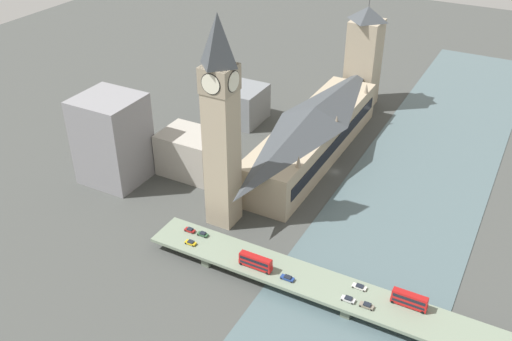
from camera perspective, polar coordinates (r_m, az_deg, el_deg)
The scene contains 18 objects.
ground_plane at distance 251.63m, azimuth 7.90°, elevation -0.13°, with size 600.00×600.00×0.00m, color #424442.
river_water at distance 244.27m, azimuth 15.42°, elevation -2.11°, with size 56.79×360.00×0.30m, color #4C6066.
parliament_hall at distance 256.43m, azimuth 5.78°, elevation 3.82°, with size 23.04×103.63×24.72m.
clock_tower at distance 198.18m, azimuth -3.53°, elevation 5.07°, with size 11.35×11.35×80.34m.
victoria_tower at distance 305.72m, azimuth 10.71°, elevation 11.04°, with size 15.50×15.50×56.85m.
road_bridge at distance 185.16m, azimuth 9.62°, elevation -12.37°, with size 145.58×14.72×4.88m.
double_decker_bus_lead at distance 189.63m, azimuth -0.04°, elevation -9.09°, with size 11.57×2.55×4.82m.
double_decker_bus_rear at distance 182.70m, azimuth 15.10°, elevation -12.35°, with size 11.01×2.48×4.95m.
car_northbound_lead at distance 207.29m, azimuth -6.63°, elevation -5.93°, with size 3.88×1.75×1.43m.
car_northbound_mid at distance 181.89m, azimuth 9.20°, elevation -12.58°, with size 4.34×1.87×1.46m.
car_northbound_tail at distance 186.64m, azimuth 10.30°, elevation -11.36°, with size 4.56×1.87×1.24m.
car_southbound_lead at distance 180.96m, azimuth 11.02°, elevation -13.10°, with size 4.41×1.86×1.44m.
car_southbound_mid at distance 186.90m, azimuth 3.16°, elevation -10.68°, with size 4.46×1.80×1.39m.
car_southbound_tail at distance 204.93m, azimuth -5.35°, elevation -6.35°, with size 3.94×1.78×1.42m.
car_southbound_extra at distance 201.61m, azimuth -6.56°, elevation -7.17°, with size 3.95×1.82×1.37m.
city_block_west at distance 246.42m, azimuth -6.55°, elevation 1.77°, with size 24.99×19.43×18.69m.
city_block_center at distance 243.48m, azimuth -14.16°, elevation 3.07°, with size 24.97×23.74×37.35m.
city_block_east at distance 290.46m, azimuth -1.72°, elevation 6.73°, with size 24.57×22.71×17.87m.
Camera 1 is at (-69.69, 203.04, 131.28)m, focal length 40.00 mm.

